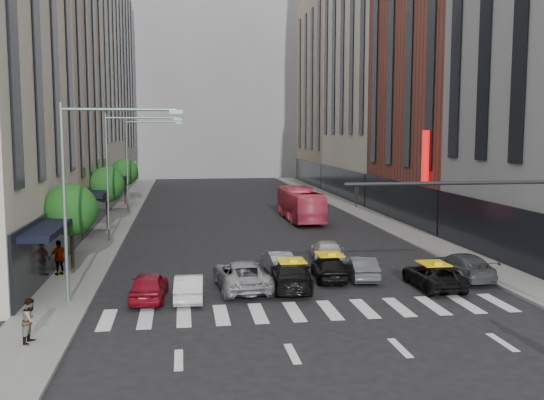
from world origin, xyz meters
name	(u,v)px	position (x,y,z in m)	size (l,w,h in m)	color
ground	(324,321)	(0.00, 0.00, 0.00)	(160.00, 160.00, 0.00)	black
sidewalk_left	(117,221)	(-11.50, 30.00, 0.07)	(3.00, 96.00, 0.15)	slate
sidewalk_right	(370,216)	(11.50, 30.00, 0.07)	(3.00, 96.00, 0.15)	slate
building_left_b	(40,81)	(-17.00, 28.00, 12.00)	(8.00, 16.00, 24.00)	tan
building_left_c	(76,39)	(-17.00, 46.00, 18.00)	(8.00, 20.00, 36.00)	beige
building_left_d	(100,81)	(-17.00, 65.00, 15.00)	(8.00, 18.00, 30.00)	gray
building_right_b	(444,73)	(17.00, 27.00, 13.00)	(8.00, 18.00, 26.00)	brown
building_right_c	(376,28)	(17.00, 46.00, 20.00)	(8.00, 20.00, 40.00)	beige
building_right_d	(335,91)	(17.00, 65.00, 14.00)	(8.00, 18.00, 28.00)	tan
building_far	(213,75)	(0.00, 85.00, 18.00)	(30.00, 10.00, 36.00)	gray
tree_near	(71,210)	(-11.80, 10.00, 3.65)	(2.88, 2.88, 4.95)	black
tree_mid	(106,185)	(-11.80, 26.00, 3.65)	(2.88, 2.88, 4.95)	black
tree_far	(125,172)	(-11.80, 42.00, 3.65)	(2.88, 2.88, 4.95)	black
streetlamp_near	(86,176)	(-10.04, 4.00, 5.90)	(5.38, 0.25, 9.00)	gray
streetlamp_mid	(121,160)	(-10.04, 20.00, 5.90)	(5.38, 0.25, 9.00)	gray
streetlamp_far	(137,153)	(-10.04, 36.00, 5.90)	(5.38, 0.25, 9.00)	gray
traffic_signal	(513,214)	(7.69, -1.00, 4.47)	(10.10, 0.20, 6.00)	black
liberty_sign	(425,157)	(12.60, 20.00, 6.00)	(0.30, 0.70, 4.00)	red
car_red	(149,286)	(-7.40, 4.32, 0.68)	(1.61, 4.01, 1.37)	maroon
car_white_front	(189,287)	(-5.53, 4.10, 0.62)	(1.30, 3.74, 1.23)	silver
car_silver	(242,275)	(-2.90, 5.63, 0.73)	(2.42, 5.25, 1.46)	#9F9FA4
taxi_left	(291,275)	(-0.44, 5.34, 0.71)	(2.00, 4.93, 1.43)	black
taxi_center	(329,267)	(1.90, 6.90, 0.68)	(1.61, 4.01, 1.37)	black
car_grey_mid	(361,267)	(3.63, 6.85, 0.64)	(1.35, 3.87, 1.28)	#3F4046
taxi_right	(433,276)	(6.70, 4.50, 0.62)	(2.05, 4.45, 1.24)	black
car_grey_curb	(461,266)	(8.96, 6.08, 0.70)	(1.96, 4.82, 1.40)	#3F4247
car_row2_left	(278,261)	(-0.53, 9.09, 0.62)	(1.30, 3.73, 1.23)	gray
car_row2_right	(327,250)	(2.96, 11.70, 0.63)	(1.77, 4.34, 1.26)	beige
bus	(300,204)	(4.65, 28.74, 1.46)	(2.45, 10.45, 2.91)	#E1425E
pedestrian_near	(31,320)	(-11.36, -1.31, 0.98)	(0.81, 0.63, 1.66)	gray
pedestrian_far	(59,258)	(-12.41, 9.58, 1.10)	(1.11, 0.46, 1.89)	gray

